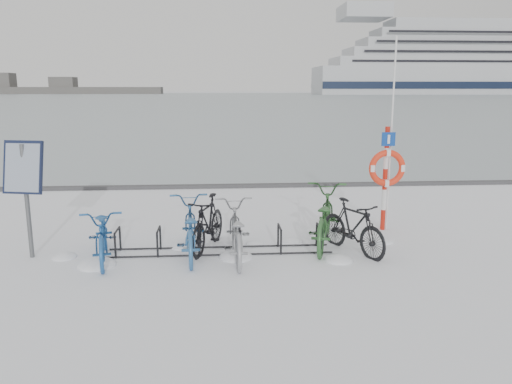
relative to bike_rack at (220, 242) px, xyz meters
name	(u,v)px	position (x,y,z in m)	size (l,w,h in m)	color
ground	(220,252)	(0.00, 0.00, -0.18)	(900.00, 900.00, 0.00)	white
ice_sheet	(220,97)	(0.00, 155.00, -0.17)	(400.00, 298.00, 0.02)	#9BA9AF
quay_edge	(220,186)	(0.00, 5.90, -0.13)	(400.00, 0.25, 0.10)	#3F3F42
bike_rack	(220,242)	(0.00, 0.00, 0.00)	(4.00, 0.48, 0.46)	black
info_board	(24,175)	(-3.27, -0.08, 1.29)	(0.72, 0.39, 2.04)	#595B5E
lifebuoy_station	(387,168)	(3.39, 1.15, 1.12)	(0.75, 0.22, 3.88)	#B81C0E
cruise_ferry	(469,66)	(117.69, 226.20, 12.96)	(146.83, 27.67, 48.24)	silver
bike_0	(103,231)	(-1.99, -0.22, 0.31)	(0.65, 1.88, 0.99)	#1F5496
bike_1	(189,226)	(-0.53, -0.12, 0.34)	(0.69, 1.97, 1.03)	#2D6197
bike_2	(208,222)	(-0.21, 0.22, 0.33)	(0.48, 1.69, 1.01)	black
bike_3	(235,230)	(0.27, -0.33, 0.32)	(0.67, 1.91, 1.00)	#919498
bike_4	(324,216)	(1.94, 0.29, 0.38)	(0.75, 2.15, 1.13)	#2D5C2C
bike_5	(353,225)	(2.38, -0.15, 0.31)	(0.46, 1.63, 0.98)	black
snow_drifts	(213,256)	(-0.12, -0.22, -0.18)	(6.25, 1.59, 0.22)	white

